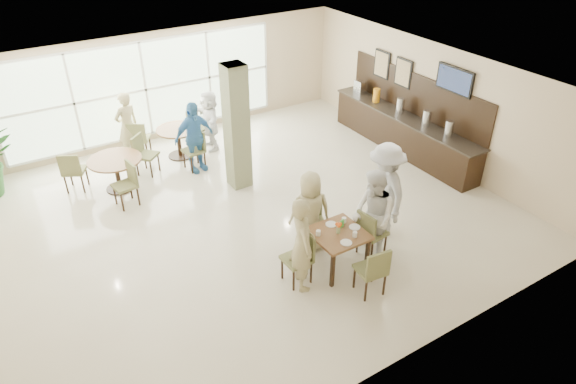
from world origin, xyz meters
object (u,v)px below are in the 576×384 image
adult_a (194,137)px  teen_far (310,212)px  round_table_left (116,166)px  teen_right (373,216)px  adult_b (210,120)px  round_table_right (178,136)px  buffet_counter (403,130)px  teen_standing (385,190)px  main_table (338,237)px  teen_left (302,244)px  adult_standing (127,126)px

adult_a → teen_far: bearing=-90.7°
round_table_left → teen_far: size_ratio=0.73×
teen_right → adult_b: 5.62m
round_table_right → buffet_counter: (4.93, -2.70, -0.01)m
teen_right → teen_standing: teen_standing is taller
main_table → teen_right: 0.76m
teen_far → teen_standing: bearing=-174.3°
main_table → teen_left: bearing=-175.7°
round_table_left → adult_a: adult_a is taller
teen_right → adult_a: 4.89m
buffet_counter → teen_right: buffet_counter is taller
adult_b → teen_left: bearing=1.2°
round_table_right → adult_b: (0.87, 0.01, 0.20)m
round_table_right → adult_a: adult_a is taller
buffet_counter → teen_right: bearing=-140.2°
round_table_left → adult_standing: size_ratio=0.68×
main_table → teen_left: 0.82m
teen_right → teen_standing: 0.82m
adult_standing → adult_b: bearing=145.9°
round_table_left → teen_standing: bearing=-48.0°
main_table → buffet_counter: size_ratio=0.19×
teen_standing → round_table_left: bearing=-122.8°
teen_left → adult_standing: (-1.02, 6.14, -0.01)m
teen_right → teen_standing: size_ratio=0.92×
buffet_counter → adult_a: (-4.86, 1.81, 0.31)m
teen_left → teen_right: size_ratio=0.99×
round_table_left → main_table: bearing=-62.2°
teen_standing → teen_left: bearing=-62.4°
adult_b → main_table: bearing=9.2°
teen_left → teen_right: bearing=-71.9°
teen_far → round_table_left: bearing=-40.5°
buffet_counter → teen_right: size_ratio=2.69×
teen_left → teen_standing: teen_standing is taller
round_table_right → teen_standing: (2.15, -5.11, 0.39)m
main_table → teen_standing: 1.48m
teen_left → teen_right: (1.50, 0.01, 0.01)m
round_table_right → adult_b: size_ratio=0.68×
main_table → teen_standing: bearing=16.7°
teen_left → teen_far: (0.70, 0.81, -0.07)m
buffet_counter → main_table: bearing=-145.9°
buffet_counter → teen_left: buffet_counter is taller
adult_a → adult_b: bearing=39.0°
teen_left → adult_standing: size_ratio=1.01×
round_table_right → teen_standing: bearing=-67.2°
main_table → adult_b: bearing=88.9°
teen_left → adult_a: size_ratio=1.01×
teen_far → adult_standing: bearing=-53.9°
teen_left → adult_b: 5.66m
round_table_right → teen_far: bearing=-82.0°
teen_left → teen_standing: (2.18, 0.48, 0.09)m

